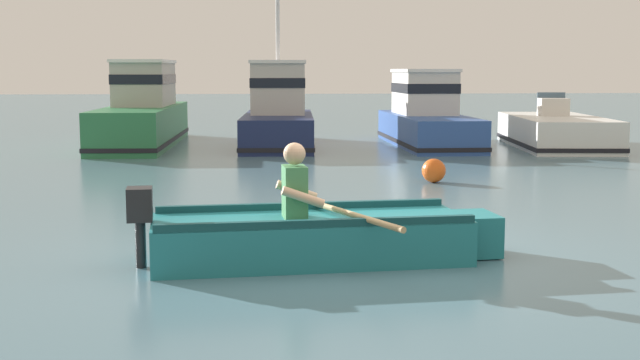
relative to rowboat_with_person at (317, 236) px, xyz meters
name	(u,v)px	position (x,y,z in m)	size (l,w,h in m)	color
ground_plane	(359,254)	(0.46, 0.25, -0.25)	(120.00, 120.00, 0.00)	slate
rowboat_with_person	(317,236)	(0.00, 0.00, 0.00)	(3.72, 1.86, 1.19)	#1E727A
moored_boat_green	(143,113)	(-3.44, 13.45, 0.55)	(1.82, 6.70, 2.16)	#287042
moored_boat_navy	(278,114)	(0.01, 12.88, 0.54)	(1.99, 5.23, 4.60)	#19234C
moored_boat_blue	(427,117)	(3.79, 12.79, 0.46)	(1.76, 5.47, 1.93)	#2D519E
moored_boat_white	(556,132)	(6.87, 11.92, 0.11)	(2.54, 4.93, 1.34)	white
mooring_buoy	(434,171)	(2.43, 5.67, -0.05)	(0.41, 0.41, 0.41)	#E55919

